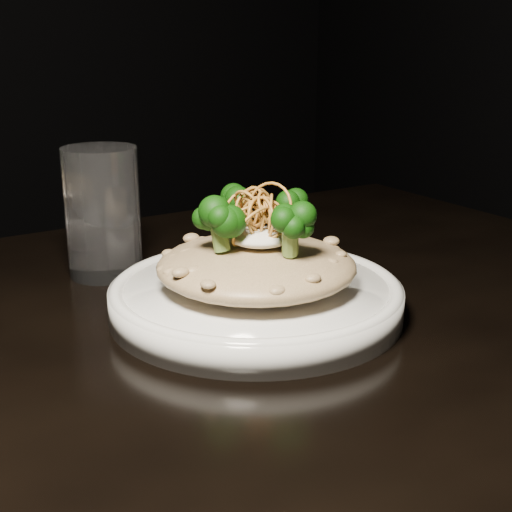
# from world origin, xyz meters

# --- Properties ---
(table) EXTENTS (1.10, 0.80, 0.75)m
(table) POSITION_xyz_m (0.00, 0.00, 0.67)
(table) COLOR black
(table) RESTS_ON ground
(plate) EXTENTS (0.26, 0.26, 0.03)m
(plate) POSITION_xyz_m (0.08, 0.02, 0.76)
(plate) COLOR silver
(plate) RESTS_ON table
(risotto) EXTENTS (0.18, 0.18, 0.04)m
(risotto) POSITION_xyz_m (0.07, 0.02, 0.80)
(risotto) COLOR brown
(risotto) RESTS_ON plate
(broccoli) EXTENTS (0.13, 0.13, 0.05)m
(broccoli) POSITION_xyz_m (0.08, 0.03, 0.84)
(broccoli) COLOR black
(broccoli) RESTS_ON risotto
(cheese) EXTENTS (0.06, 0.06, 0.02)m
(cheese) POSITION_xyz_m (0.08, 0.02, 0.82)
(cheese) COLOR white
(cheese) RESTS_ON risotto
(shallots) EXTENTS (0.05, 0.05, 0.03)m
(shallots) POSITION_xyz_m (0.08, 0.02, 0.85)
(shallots) COLOR brown
(shallots) RESTS_ON cheese
(drinking_glass) EXTENTS (0.08, 0.08, 0.13)m
(drinking_glass) POSITION_xyz_m (0.00, 0.20, 0.82)
(drinking_glass) COLOR white
(drinking_glass) RESTS_ON table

